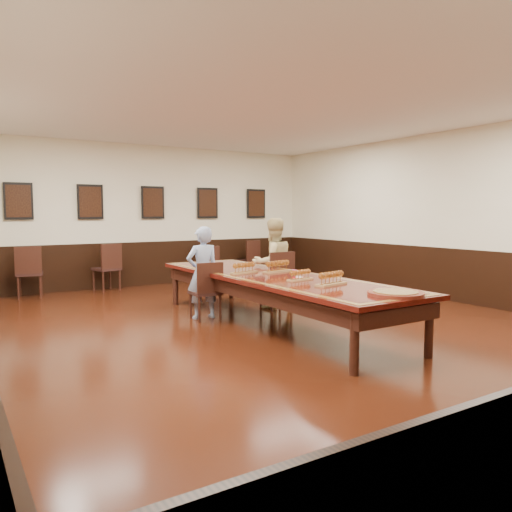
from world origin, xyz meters
TOP-DOWN VIEW (x-y plane):
  - floor at (0.00, 0.00)m, footprint 8.00×10.00m
  - ceiling at (0.00, 0.00)m, footprint 8.00×10.00m
  - wall_back at (0.00, 5.01)m, footprint 8.00×0.02m
  - wall_right at (4.01, 0.00)m, footprint 0.02×10.00m
  - chair_man at (-0.68, 0.92)m, footprint 0.45×0.49m
  - chair_woman at (0.74, 1.02)m, footprint 0.51×0.55m
  - spare_chair_a at (-2.70, 4.58)m, footprint 0.57×0.61m
  - spare_chair_b at (-1.18, 4.62)m, footprint 0.59×0.63m
  - spare_chair_c at (1.22, 4.58)m, footprint 0.42×0.46m
  - spare_chair_d at (2.42, 4.74)m, footprint 0.54×0.57m
  - person_man at (-0.67, 1.01)m, footprint 0.55×0.38m
  - person_woman at (0.75, 1.12)m, footprint 0.83×0.67m
  - pink_phone at (0.60, 0.36)m, footprint 0.13×0.16m
  - wainscoting at (0.00, 0.00)m, footprint 8.00×10.00m
  - conference_table at (0.00, 0.00)m, footprint 1.40×5.00m
  - posters at (0.00, 4.94)m, footprint 6.14×0.04m
  - flight_a at (-0.27, 0.42)m, footprint 0.48×0.25m
  - flight_b at (0.25, 0.27)m, footprint 0.52×0.24m
  - flight_c at (-0.02, -0.66)m, footprint 0.42×0.19m
  - flight_d at (0.04, -1.23)m, footprint 0.51×0.24m
  - red_plate_grp at (0.10, -0.49)m, footprint 0.19×0.19m
  - carved_platter at (0.15, -2.20)m, footprint 0.71×0.71m

SIDE VIEW (x-z plane):
  - floor at x=0.00m, z-range -0.02..0.00m
  - spare_chair_c at x=1.22m, z-range 0.00..0.88m
  - chair_man at x=-0.68m, z-range 0.00..0.91m
  - spare_chair_d at x=2.42m, z-range 0.00..0.97m
  - wainscoting at x=0.00m, z-range 0.00..1.00m
  - chair_woman at x=0.74m, z-range 0.00..1.01m
  - spare_chair_b at x=-1.18m, z-range 0.00..1.02m
  - spare_chair_a at x=-2.70m, z-range 0.00..1.02m
  - conference_table at x=0.00m, z-range 0.23..0.99m
  - person_man at x=-0.67m, z-range 0.00..1.46m
  - pink_phone at x=0.60m, z-range 0.75..0.76m
  - red_plate_grp at x=0.10m, z-range 0.75..0.77m
  - carved_platter at x=0.15m, z-range 0.75..0.80m
  - person_woman at x=0.75m, z-range 0.00..1.58m
  - flight_c at x=-0.02m, z-range 0.74..0.90m
  - flight_a at x=-0.27m, z-range 0.74..0.92m
  - flight_d at x=0.04m, z-range 0.74..0.93m
  - flight_b at x=0.25m, z-range 0.74..0.93m
  - wall_back at x=0.00m, z-range 0.00..3.20m
  - wall_right at x=4.01m, z-range 0.00..3.20m
  - posters at x=0.00m, z-range 1.53..2.27m
  - ceiling at x=0.00m, z-range 3.20..3.22m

